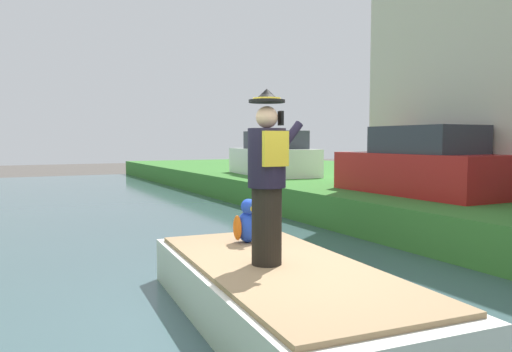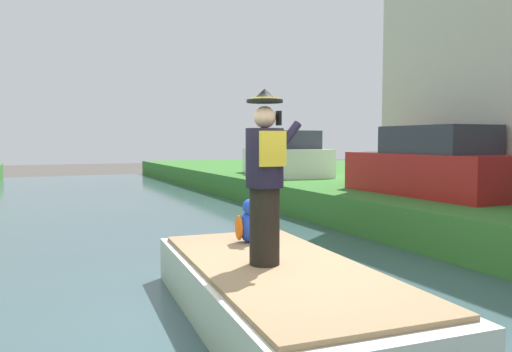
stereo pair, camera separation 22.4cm
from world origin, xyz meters
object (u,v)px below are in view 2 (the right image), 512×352
object	(u,v)px
person_pirate	(265,177)
parked_car_red	(432,166)
boat	(279,293)
parrot_plush	(249,224)
parked_car_white	(286,157)

from	to	relation	value
person_pirate	parked_car_red	size ratio (longest dim) A/B	0.46
boat	parked_car_red	bearing A→B (deg)	32.92
parrot_plush	person_pirate	bearing A→B (deg)	-105.44
person_pirate	parked_car_red	distance (m)	6.79
parrot_plush	parked_car_red	distance (m)	6.01
boat	parked_car_white	xyz separation A→B (m)	(5.64, 10.44, 1.06)
parrot_plush	parked_car_red	size ratio (longest dim) A/B	0.14
person_pirate	parked_car_red	world-z (taller)	person_pirate
parrot_plush	parked_car_white	xyz separation A→B (m)	(5.46, 9.26, 0.51)
parked_car_red	parked_car_white	size ratio (longest dim) A/B	0.98
person_pirate	parrot_plush	world-z (taller)	person_pirate
person_pirate	parked_car_white	distance (m)	11.87
parrot_plush	boat	bearing A→B (deg)	-98.57
boat	parked_car_red	world-z (taller)	parked_car_red
person_pirate	parrot_plush	distance (m)	1.34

